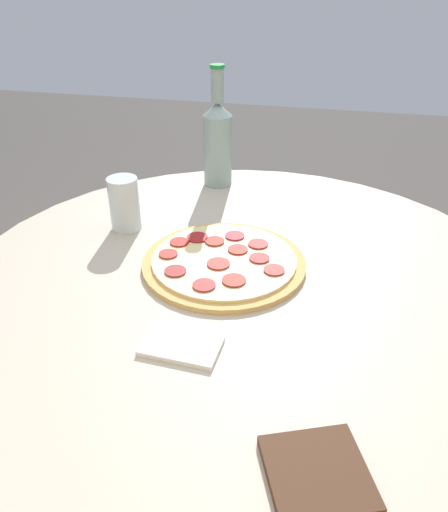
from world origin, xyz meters
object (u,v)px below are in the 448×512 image
(beer_bottle, at_px, (218,141))
(pizza_paddle, at_px, (326,496))
(pizza, at_px, (224,261))
(drinking_glass, at_px, (124,204))

(beer_bottle, relative_size, pizza_paddle, 1.27)
(beer_bottle, bearing_deg, pizza, 105.20)
(beer_bottle, bearing_deg, drinking_glass, 64.69)
(beer_bottle, height_order, drinking_glass, beer_bottle)
(pizza, bearing_deg, beer_bottle, -74.80)
(pizza_paddle, height_order, drinking_glass, drinking_glass)
(beer_bottle, relative_size, drinking_glass, 2.55)
(pizza, xyz_separation_m, beer_bottle, (0.10, -0.38, 0.11))
(pizza, distance_m, pizza_paddle, 0.49)
(pizza, bearing_deg, drinking_glass, -22.65)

